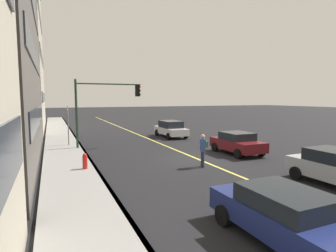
{
  "coord_description": "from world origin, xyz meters",
  "views": [
    {
      "loc": [
        -14.3,
        8.1,
        3.68
      ],
      "look_at": [
        -0.57,
        2.14,
        2.15
      ],
      "focal_mm": 29.1,
      "sensor_mm": 36.0,
      "label": 1
    }
  ],
  "objects_px": {
    "traffic_light_mast": "(105,101)",
    "fire_hydrant": "(85,163)",
    "car_navy": "(284,215)",
    "car_white": "(171,129)",
    "car_silver": "(336,167)",
    "car_maroon": "(237,143)",
    "pedestrian_with_backpack": "(203,148)",
    "street_sign_post": "(68,123)"
  },
  "relations": [
    {
      "from": "traffic_light_mast",
      "to": "fire_hydrant",
      "type": "bearing_deg",
      "value": 160.74
    },
    {
      "from": "car_navy",
      "to": "car_white",
      "type": "xyz_separation_m",
      "value": [
        18.65,
        -5.16,
        0.06
      ]
    },
    {
      "from": "car_silver",
      "to": "fire_hydrant",
      "type": "height_order",
      "value": "car_silver"
    },
    {
      "from": "car_silver",
      "to": "car_white",
      "type": "relative_size",
      "value": 0.86
    },
    {
      "from": "car_silver",
      "to": "car_maroon",
      "type": "xyz_separation_m",
      "value": [
        7.04,
        -0.29,
        -0.03
      ]
    },
    {
      "from": "pedestrian_with_backpack",
      "to": "traffic_light_mast",
      "type": "height_order",
      "value": "traffic_light_mast"
    },
    {
      "from": "car_navy",
      "to": "pedestrian_with_backpack",
      "type": "distance_m",
      "value": 7.78
    },
    {
      "from": "car_white",
      "to": "traffic_light_mast",
      "type": "relative_size",
      "value": 0.89
    },
    {
      "from": "car_silver",
      "to": "pedestrian_with_backpack",
      "type": "height_order",
      "value": "pedestrian_with_backpack"
    },
    {
      "from": "car_silver",
      "to": "car_navy",
      "type": "distance_m",
      "value": 6.27
    },
    {
      "from": "pedestrian_with_backpack",
      "to": "car_maroon",
      "type": "bearing_deg",
      "value": -61.03
    },
    {
      "from": "car_silver",
      "to": "pedestrian_with_backpack",
      "type": "xyz_separation_m",
      "value": [
        4.88,
        3.62,
        0.26
      ]
    },
    {
      "from": "car_white",
      "to": "fire_hydrant",
      "type": "xyz_separation_m",
      "value": [
        -9.61,
        9.0,
        -0.33
      ]
    },
    {
      "from": "car_maroon",
      "to": "traffic_light_mast",
      "type": "relative_size",
      "value": 0.77
    },
    {
      "from": "car_maroon",
      "to": "fire_hydrant",
      "type": "height_order",
      "value": "car_maroon"
    },
    {
      "from": "street_sign_post",
      "to": "car_maroon",
      "type": "bearing_deg",
      "value": -125.14
    },
    {
      "from": "car_maroon",
      "to": "street_sign_post",
      "type": "relative_size",
      "value": 1.26
    },
    {
      "from": "traffic_light_mast",
      "to": "pedestrian_with_backpack",
      "type": "bearing_deg",
      "value": -154.49
    },
    {
      "from": "pedestrian_with_backpack",
      "to": "car_white",
      "type": "bearing_deg",
      "value": -15.42
    },
    {
      "from": "pedestrian_with_backpack",
      "to": "traffic_light_mast",
      "type": "distance_m",
      "value": 9.0
    },
    {
      "from": "car_silver",
      "to": "car_maroon",
      "type": "distance_m",
      "value": 7.05
    },
    {
      "from": "car_silver",
      "to": "pedestrian_with_backpack",
      "type": "bearing_deg",
      "value": 36.57
    },
    {
      "from": "pedestrian_with_backpack",
      "to": "street_sign_post",
      "type": "xyz_separation_m",
      "value": [
        9.29,
        6.22,
        0.76
      ]
    },
    {
      "from": "car_navy",
      "to": "car_maroon",
      "type": "distance_m",
      "value": 11.36
    },
    {
      "from": "car_white",
      "to": "car_navy",
      "type": "bearing_deg",
      "value": 164.54
    },
    {
      "from": "car_white",
      "to": "fire_hydrant",
      "type": "relative_size",
      "value": 4.72
    },
    {
      "from": "pedestrian_with_backpack",
      "to": "fire_hydrant",
      "type": "relative_size",
      "value": 1.88
    },
    {
      "from": "car_maroon",
      "to": "pedestrian_with_backpack",
      "type": "height_order",
      "value": "pedestrian_with_backpack"
    },
    {
      "from": "car_navy",
      "to": "traffic_light_mast",
      "type": "height_order",
      "value": "traffic_light_mast"
    },
    {
      "from": "fire_hydrant",
      "to": "traffic_light_mast",
      "type": "bearing_deg",
      "value": -19.26
    },
    {
      "from": "car_maroon",
      "to": "traffic_light_mast",
      "type": "distance_m",
      "value": 9.89
    },
    {
      "from": "street_sign_post",
      "to": "fire_hydrant",
      "type": "distance_m",
      "value": 7.87
    },
    {
      "from": "traffic_light_mast",
      "to": "street_sign_post",
      "type": "bearing_deg",
      "value": 59.3
    },
    {
      "from": "car_maroon",
      "to": "car_white",
      "type": "bearing_deg",
      "value": 5.28
    },
    {
      "from": "traffic_light_mast",
      "to": "street_sign_post",
      "type": "height_order",
      "value": "traffic_light_mast"
    },
    {
      "from": "traffic_light_mast",
      "to": "fire_hydrant",
      "type": "xyz_separation_m",
      "value": [
        -6.27,
        2.19,
        -3.04
      ]
    },
    {
      "from": "street_sign_post",
      "to": "pedestrian_with_backpack",
      "type": "bearing_deg",
      "value": -146.19
    },
    {
      "from": "car_white",
      "to": "street_sign_post",
      "type": "height_order",
      "value": "street_sign_post"
    },
    {
      "from": "car_navy",
      "to": "car_white",
      "type": "bearing_deg",
      "value": -15.46
    },
    {
      "from": "traffic_light_mast",
      "to": "fire_hydrant",
      "type": "distance_m",
      "value": 7.3
    },
    {
      "from": "car_maroon",
      "to": "street_sign_post",
      "type": "height_order",
      "value": "street_sign_post"
    },
    {
      "from": "car_silver",
      "to": "traffic_light_mast",
      "type": "distance_m",
      "value": 14.92
    }
  ]
}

